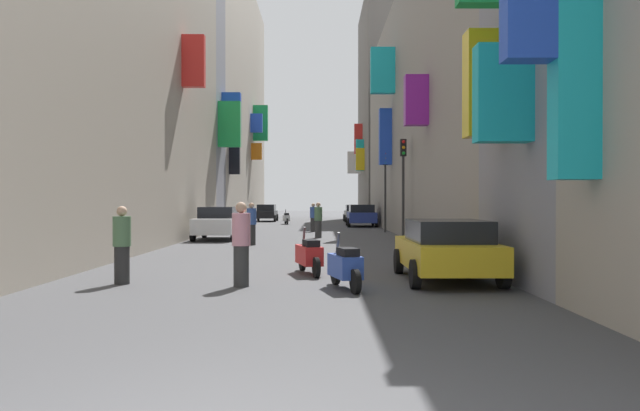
% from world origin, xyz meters
% --- Properties ---
extents(ground_plane, '(140.00, 140.00, 0.00)m').
position_xyz_m(ground_plane, '(0.00, 30.00, 0.00)').
color(ground_plane, '#424244').
extents(building_left_near, '(7.03, 30.23, 15.44)m').
position_xyz_m(building_left_near, '(-8.00, 15.11, 7.72)').
color(building_left_near, '#9E9384').
rests_on(building_left_near, ground).
extents(building_left_mid_a, '(7.31, 3.41, 21.79)m').
position_xyz_m(building_left_mid_a, '(-7.97, 31.94, 10.86)').
color(building_left_mid_a, gray).
rests_on(building_left_mid_a, ground).
extents(building_left_mid_b, '(7.28, 26.35, 20.52)m').
position_xyz_m(building_left_mid_b, '(-8.00, 46.82, 10.26)').
color(building_left_mid_b, '#B2A899').
rests_on(building_left_mid_b, ground).
extents(building_right_mid_b, '(7.31, 33.15, 12.82)m').
position_xyz_m(building_right_mid_b, '(7.99, 27.68, 6.41)').
color(building_right_mid_b, gray).
rests_on(building_right_mid_b, ground).
extents(building_right_far, '(7.31, 13.93, 20.46)m').
position_xyz_m(building_right_far, '(7.99, 53.04, 10.22)').
color(building_right_far, slate).
rests_on(building_right_far, ground).
extents(parked_car_silver, '(1.88, 4.28, 1.44)m').
position_xyz_m(parked_car_silver, '(3.91, 46.89, 0.76)').
color(parked_car_silver, '#B7B7BC').
rests_on(parked_car_silver, ground).
extents(parked_car_blue, '(2.02, 4.12, 1.52)m').
position_xyz_m(parked_car_blue, '(3.80, 37.35, 0.79)').
color(parked_car_blue, navy).
rests_on(parked_car_blue, ground).
extents(parked_car_white, '(1.96, 3.97, 1.50)m').
position_xyz_m(parked_car_white, '(-3.74, 23.47, 0.79)').
color(parked_car_white, white).
rests_on(parked_car_white, ground).
extents(parked_car_black, '(1.85, 4.10, 1.45)m').
position_xyz_m(parked_car_black, '(-3.70, 47.89, 0.76)').
color(parked_car_black, black).
rests_on(parked_car_black, ground).
extents(parked_car_yellow, '(1.97, 3.95, 1.36)m').
position_xyz_m(parked_car_yellow, '(3.77, 9.16, 0.73)').
color(parked_car_yellow, gold).
rests_on(parked_car_yellow, ground).
extents(scooter_white, '(0.62, 1.92, 1.13)m').
position_xyz_m(scooter_white, '(-1.61, 41.40, 0.46)').
color(scooter_white, silver).
rests_on(scooter_white, ground).
extents(scooter_red, '(0.72, 1.96, 1.13)m').
position_xyz_m(scooter_red, '(0.68, 10.36, 0.46)').
color(scooter_red, red).
rests_on(scooter_red, ground).
extents(scooter_blue, '(0.70, 1.82, 1.13)m').
position_xyz_m(scooter_blue, '(1.45, 7.86, 0.46)').
color(scooter_blue, '#2D4CAD').
rests_on(scooter_blue, ground).
extents(pedestrian_crossing, '(0.51, 0.51, 1.64)m').
position_xyz_m(pedestrian_crossing, '(0.56, 30.37, 0.81)').
color(pedestrian_crossing, '#313131').
rests_on(pedestrian_crossing, ground).
extents(pedestrian_near_left, '(0.52, 0.52, 1.76)m').
position_xyz_m(pedestrian_near_left, '(-0.70, 8.23, 0.88)').
color(pedestrian_near_left, '#333333').
rests_on(pedestrian_near_left, ground).
extents(pedestrian_near_right, '(0.53, 0.53, 1.70)m').
position_xyz_m(pedestrian_near_right, '(0.86, 24.65, 0.85)').
color(pedestrian_near_right, '#343434').
rests_on(pedestrian_near_right, ground).
extents(pedestrian_mid_street, '(0.49, 0.49, 1.71)m').
position_xyz_m(pedestrian_mid_street, '(-1.81, 19.94, 0.85)').
color(pedestrian_mid_street, '#2A2A2A').
rests_on(pedestrian_mid_street, ground).
extents(pedestrian_far_away, '(0.39, 0.39, 1.67)m').
position_xyz_m(pedestrian_far_away, '(-3.30, 8.62, 0.83)').
color(pedestrian_far_away, '#2A2A2A').
rests_on(pedestrian_far_away, ground).
extents(traffic_light_near_corner, '(0.26, 0.34, 4.50)m').
position_xyz_m(traffic_light_near_corner, '(4.62, 22.30, 3.05)').
color(traffic_light_near_corner, '#2D2D2D').
rests_on(traffic_light_near_corner, ground).
extents(traffic_light_far_corner, '(0.26, 0.34, 4.55)m').
position_xyz_m(traffic_light_far_corner, '(4.64, 29.85, 3.08)').
color(traffic_light_far_corner, '#2D2D2D').
rests_on(traffic_light_far_corner, ground).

